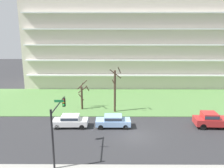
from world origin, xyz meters
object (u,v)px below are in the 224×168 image
tree_far_left (82,95)px  traffic_signal_mast (57,121)px  tree_left (115,89)px  sedan_white_center_right (70,120)px  pickup_red_near_left (214,120)px  sedan_blue_center_left (113,121)px

tree_far_left → traffic_signal_mast: 14.11m
tree_left → sedan_white_center_right: bearing=-136.1°
tree_far_left → tree_left: tree_left is taller
tree_left → pickup_red_near_left: size_ratio=1.29×
tree_far_left → sedan_blue_center_left: tree_far_left is taller
tree_left → traffic_signal_mast: bearing=-113.0°
sedan_white_center_right → sedan_blue_center_left: bearing=179.2°
pickup_red_near_left → sedan_white_center_right: bearing=2.3°
tree_far_left → sedan_white_center_right: 6.93m
tree_far_left → pickup_red_near_left: size_ratio=0.84×
sedan_blue_center_left → traffic_signal_mast: (-5.13, -7.26, 2.98)m
tree_left → traffic_signal_mast: tree_left is taller
sedan_blue_center_left → traffic_signal_mast: bearing=54.2°
tree_left → traffic_signal_mast: size_ratio=1.27×
tree_left → sedan_blue_center_left: size_ratio=1.60×
tree_far_left → sedan_white_center_right: size_ratio=1.04×
pickup_red_near_left → sedan_blue_center_left: pickup_red_near_left is taller
sedan_blue_center_left → sedan_white_center_right: bearing=-0.6°
pickup_red_near_left → sedan_blue_center_left: size_ratio=1.24×
pickup_red_near_left → sedan_white_center_right: pickup_red_near_left is taller
tree_left → sedan_blue_center_left: bearing=-92.9°
tree_left → sedan_white_center_right: size_ratio=1.60×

